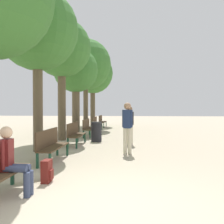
# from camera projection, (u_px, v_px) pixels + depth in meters

# --- Properties ---
(ground_plane) EXTENTS (80.00, 80.00, 0.00)m
(ground_plane) POSITION_uv_depth(u_px,v_px,m) (103.00, 206.00, 4.06)
(ground_plane) COLOR #B7A88E
(bench_row_1) EXTENTS (0.43, 1.84, 0.94)m
(bench_row_1) POSITION_uv_depth(u_px,v_px,m) (51.00, 143.00, 7.38)
(bench_row_1) COLOR #4C3823
(bench_row_1) RESTS_ON ground_plane
(bench_row_2) EXTENTS (0.43, 1.84, 0.94)m
(bench_row_2) POSITION_uv_depth(u_px,v_px,m) (75.00, 132.00, 10.50)
(bench_row_2) COLOR #4C3823
(bench_row_2) RESTS_ON ground_plane
(bench_row_3) EXTENTS (0.43, 1.84, 0.94)m
(bench_row_3) POSITION_uv_depth(u_px,v_px,m) (88.00, 127.00, 13.61)
(bench_row_3) COLOR #4C3823
(bench_row_3) RESTS_ON ground_plane
(bench_row_4) EXTENTS (0.43, 1.84, 0.94)m
(bench_row_4) POSITION_uv_depth(u_px,v_px,m) (96.00, 123.00, 16.72)
(bench_row_4) COLOR #4C3823
(bench_row_4) RESTS_ON ground_plane
(bench_row_5) EXTENTS (0.43, 1.84, 0.94)m
(bench_row_5) POSITION_uv_depth(u_px,v_px,m) (102.00, 120.00, 19.84)
(bench_row_5) COLOR #4C3823
(bench_row_5) RESTS_ON ground_plane
(tree_row_1) EXTENTS (2.93, 2.93, 5.86)m
(tree_row_1) POSITION_uv_depth(u_px,v_px,m) (37.00, 31.00, 8.94)
(tree_row_1) COLOR brown
(tree_row_1) RESTS_ON ground_plane
(tree_row_2) EXTENTS (2.83, 2.83, 5.88)m
(tree_row_2) POSITION_uv_depth(u_px,v_px,m) (62.00, 49.00, 12.01)
(tree_row_2) COLOR brown
(tree_row_2) RESTS_ON ground_plane
(tree_row_3) EXTENTS (2.70, 2.70, 5.19)m
(tree_row_3) POSITION_uv_depth(u_px,v_px,m) (76.00, 71.00, 15.06)
(tree_row_3) COLOR brown
(tree_row_3) RESTS_ON ground_plane
(tree_row_4) EXTENTS (3.73, 3.73, 6.59)m
(tree_row_4) POSITION_uv_depth(u_px,v_px,m) (86.00, 65.00, 18.26)
(tree_row_4) COLOR brown
(tree_row_4) RESTS_ON ground_plane
(tree_row_5) EXTENTS (3.50, 3.50, 6.28)m
(tree_row_5) POSITION_uv_depth(u_px,v_px,m) (93.00, 74.00, 21.56)
(tree_row_5) COLOR brown
(tree_row_5) RESTS_ON ground_plane
(person_seated) EXTENTS (0.59, 0.33, 1.26)m
(person_seated) POSITION_uv_depth(u_px,v_px,m) (12.00, 159.00, 4.52)
(person_seated) COLOR #384260
(person_seated) RESTS_ON ground_plane
(backpack) EXTENTS (0.21, 0.29, 0.48)m
(backpack) POSITION_uv_depth(u_px,v_px,m) (47.00, 171.00, 5.32)
(backpack) COLOR maroon
(backpack) RESTS_ON ground_plane
(pedestrian_near) EXTENTS (0.34, 0.29, 1.66)m
(pedestrian_near) POSITION_uv_depth(u_px,v_px,m) (130.00, 115.00, 21.16)
(pedestrian_near) COLOR beige
(pedestrian_near) RESTS_ON ground_plane
(pedestrian_mid) EXTENTS (0.36, 0.25, 1.76)m
(pedestrian_mid) POSITION_uv_depth(u_px,v_px,m) (127.00, 125.00, 8.50)
(pedestrian_mid) COLOR beige
(pedestrian_mid) RESTS_ON ground_plane
(pedestrian_far) EXTENTS (0.33, 0.29, 1.64)m
(pedestrian_far) POSITION_uv_depth(u_px,v_px,m) (130.00, 123.00, 10.59)
(pedestrian_far) COLOR beige
(pedestrian_far) RESTS_ON ground_plane
(trash_bin) EXTENTS (0.49, 0.49, 0.91)m
(trash_bin) POSITION_uv_depth(u_px,v_px,m) (96.00, 132.00, 11.60)
(trash_bin) COLOR #232328
(trash_bin) RESTS_ON ground_plane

